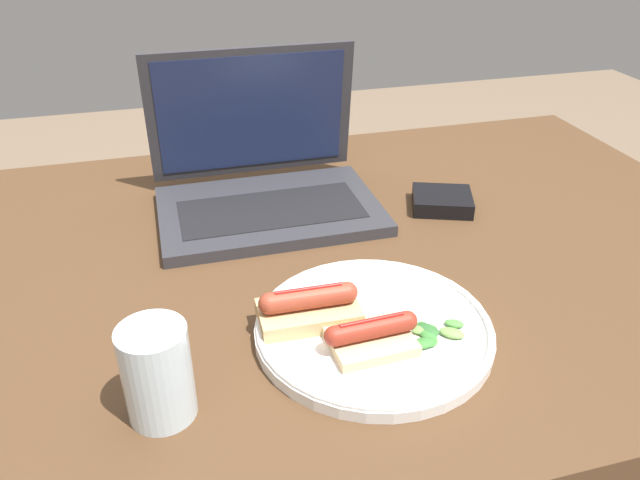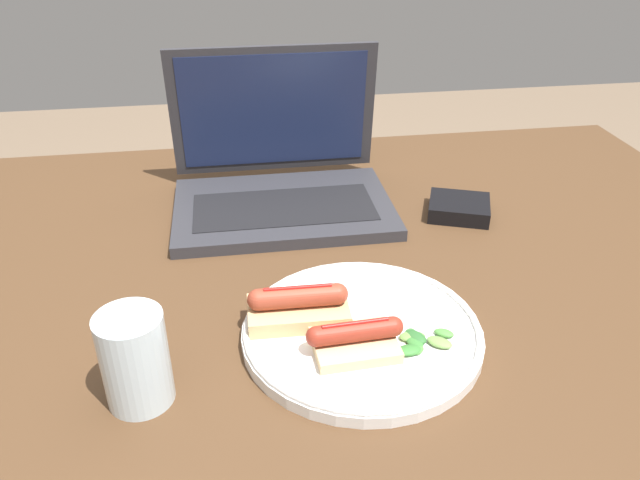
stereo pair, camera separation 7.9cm
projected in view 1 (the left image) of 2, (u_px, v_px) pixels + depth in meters
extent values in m
cube|color=#4C331E|center=(306.00, 264.00, 0.89)|extent=(1.36, 0.86, 0.04)
cylinder|color=#4C331E|center=(513.00, 282.00, 1.49)|extent=(0.05, 0.05, 0.69)
cube|color=#2D2D33|center=(270.00, 211.00, 0.97)|extent=(0.34, 0.23, 0.02)
cube|color=black|center=(271.00, 209.00, 0.96)|extent=(0.28, 0.13, 0.00)
cube|color=#2D2D33|center=(251.00, 113.00, 1.02)|extent=(0.34, 0.03, 0.22)
cube|color=#192347|center=(252.00, 113.00, 1.02)|extent=(0.30, 0.02, 0.19)
cylinder|color=white|center=(373.00, 330.00, 0.72)|extent=(0.28, 0.28, 0.01)
torus|color=white|center=(374.00, 324.00, 0.72)|extent=(0.27, 0.27, 0.01)
cube|color=#D6B784|center=(371.00, 341.00, 0.68)|extent=(0.09, 0.07, 0.01)
cylinder|color=maroon|center=(371.00, 328.00, 0.67)|extent=(0.09, 0.03, 0.02)
sphere|color=maroon|center=(407.00, 321.00, 0.69)|extent=(0.02, 0.02, 0.02)
sphere|color=maroon|center=(334.00, 336.00, 0.66)|extent=(0.02, 0.02, 0.02)
cylinder|color=red|center=(372.00, 320.00, 0.67)|extent=(0.07, 0.01, 0.01)
cube|color=tan|center=(309.00, 314.00, 0.72)|extent=(0.12, 0.07, 0.02)
cylinder|color=#9E3D28|center=(309.00, 298.00, 0.71)|extent=(0.09, 0.03, 0.03)
sphere|color=#9E3D28|center=(269.00, 304.00, 0.70)|extent=(0.03, 0.03, 0.03)
sphere|color=#9E3D28|center=(347.00, 292.00, 0.72)|extent=(0.03, 0.03, 0.03)
cylinder|color=red|center=(309.00, 289.00, 0.70)|extent=(0.08, 0.01, 0.01)
ellipsoid|color=#709E4C|center=(452.00, 333.00, 0.70)|extent=(0.03, 0.03, 0.01)
ellipsoid|color=#387A33|center=(423.00, 328.00, 0.71)|extent=(0.02, 0.03, 0.01)
ellipsoid|color=#387A33|center=(424.00, 343.00, 0.68)|extent=(0.03, 0.02, 0.01)
ellipsoid|color=#4C8E3D|center=(433.00, 342.00, 0.69)|extent=(0.02, 0.02, 0.01)
ellipsoid|color=#709E4C|center=(425.00, 329.00, 0.70)|extent=(0.03, 0.02, 0.01)
ellipsoid|color=#2D662D|center=(428.00, 329.00, 0.70)|extent=(0.03, 0.03, 0.01)
ellipsoid|color=#4C8E3D|center=(454.00, 324.00, 0.71)|extent=(0.03, 0.02, 0.01)
ellipsoid|color=#387A33|center=(427.00, 333.00, 0.70)|extent=(0.02, 0.03, 0.01)
cylinder|color=silver|center=(157.00, 373.00, 0.59)|extent=(0.07, 0.07, 0.10)
cube|color=black|center=(442.00, 201.00, 1.00)|extent=(0.12, 0.11, 0.02)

